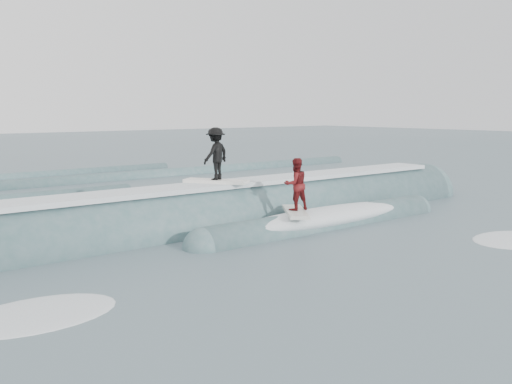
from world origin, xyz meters
TOP-DOWN VIEW (x-y plane):
  - ground at (0.00, 0.00)m, footprint 160.00×160.00m
  - breaking_wave at (0.22, 5.11)m, footprint 22.27×4.05m
  - surfer_black at (-0.77, 5.38)m, footprint 1.54×1.98m
  - surfer_red at (0.52, 3.18)m, footprint 1.59×1.96m
  - whitewater at (1.09, -1.90)m, footprint 15.16×7.52m
  - far_swells at (-1.46, 17.65)m, footprint 39.54×8.65m

SIDE VIEW (x-z plane):
  - ground at x=0.00m, z-range 0.00..0.00m
  - whitewater at x=1.09m, z-range -0.05..0.05m
  - far_swells at x=-1.46m, z-range -0.40..0.40m
  - breaking_wave at x=0.22m, z-range -1.23..1.31m
  - surfer_red at x=0.52m, z-range 0.49..2.12m
  - surfer_black at x=-0.77m, z-range 1.30..3.00m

